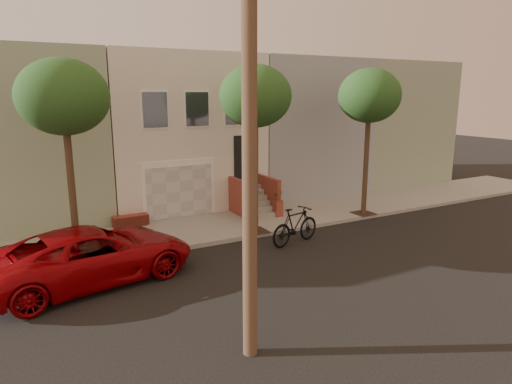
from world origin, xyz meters
TOP-DOWN VIEW (x-y plane):
  - ground at (0.00, 0.00)m, footprint 90.00×90.00m
  - sidewalk at (0.00, 5.35)m, footprint 40.00×3.70m
  - house_row at (0.00, 11.19)m, footprint 33.10×11.70m
  - tree_left at (-5.50, 3.90)m, footprint 2.70×2.57m
  - tree_mid at (1.00, 3.90)m, footprint 2.70×2.57m
  - tree_right at (6.50, 3.90)m, footprint 2.70×2.57m
  - pickup_truck at (-5.25, 2.32)m, footprint 6.23×3.73m
  - motorcycle at (1.77, 2.27)m, footprint 2.38×1.15m

SIDE VIEW (x-z plane):
  - ground at x=0.00m, z-range 0.00..0.00m
  - sidewalk at x=0.00m, z-range 0.00..0.15m
  - motorcycle at x=1.77m, z-range 0.00..1.38m
  - pickup_truck at x=-5.25m, z-range 0.00..1.62m
  - house_row at x=0.00m, z-range 0.14..7.14m
  - tree_left at x=-5.50m, z-range 2.11..8.41m
  - tree_mid at x=1.00m, z-range 2.11..8.41m
  - tree_right at x=6.50m, z-range 2.11..8.41m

